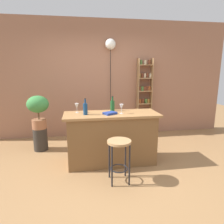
% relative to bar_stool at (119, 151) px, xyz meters
% --- Properties ---
extents(ground, '(12.00, 12.00, 0.00)m').
position_rel_bar_stool_xyz_m(ground, '(-0.01, 0.35, -0.48)').
color(ground, olive).
extents(back_wall, '(6.40, 0.10, 2.80)m').
position_rel_bar_stool_xyz_m(back_wall, '(-0.01, 2.30, 0.92)').
color(back_wall, '#9E6B51').
rests_on(back_wall, ground).
extents(kitchen_counter, '(1.63, 0.62, 0.90)m').
position_rel_bar_stool_xyz_m(kitchen_counter, '(-0.01, 0.65, -0.03)').
color(kitchen_counter, brown).
rests_on(kitchen_counter, ground).
extents(bar_stool, '(0.35, 0.35, 0.64)m').
position_rel_bar_stool_xyz_m(bar_stool, '(0.00, 0.00, 0.00)').
color(bar_stool, black).
rests_on(bar_stool, ground).
extents(spice_shelf, '(0.37, 0.18, 1.90)m').
position_rel_bar_stool_xyz_m(spice_shelf, '(1.07, 2.14, 0.51)').
color(spice_shelf, '#A87F51').
rests_on(spice_shelf, ground).
extents(plant_stool, '(0.28, 0.28, 0.46)m').
position_rel_bar_stool_xyz_m(plant_stool, '(-1.36, 1.43, -0.25)').
color(plant_stool, '#2D2823').
rests_on(plant_stool, ground).
extents(potted_plant, '(0.43, 0.38, 0.67)m').
position_rel_bar_stool_xyz_m(potted_plant, '(-1.36, 1.43, 0.40)').
color(potted_plant, '#935B3D').
rests_on(potted_plant, plant_stool).
extents(bottle_spirits_clear, '(0.07, 0.07, 0.27)m').
position_rel_bar_stool_xyz_m(bottle_spirits_clear, '(-0.45, 0.62, 0.52)').
color(bottle_spirits_clear, navy).
rests_on(bottle_spirits_clear, kitchen_counter).
extents(bottle_sauce_amber, '(0.08, 0.08, 0.27)m').
position_rel_bar_stool_xyz_m(bottle_sauce_amber, '(0.04, 0.86, 0.52)').
color(bottle_sauce_amber, '#194C23').
rests_on(bottle_sauce_amber, kitchen_counter).
extents(wine_glass_left, '(0.07, 0.07, 0.16)m').
position_rel_bar_stool_xyz_m(wine_glass_left, '(-0.59, 0.81, 0.54)').
color(wine_glass_left, silver).
rests_on(wine_glass_left, kitchen_counter).
extents(wine_glass_center, '(0.07, 0.07, 0.16)m').
position_rel_bar_stool_xyz_m(wine_glass_center, '(0.16, 0.61, 0.54)').
color(wine_glass_center, silver).
rests_on(wine_glass_center, kitchen_counter).
extents(cookbook, '(0.26, 0.23, 0.03)m').
position_rel_bar_stool_xyz_m(cookbook, '(-0.04, 0.59, 0.44)').
color(cookbook, navy).
rests_on(cookbook, kitchen_counter).
extents(pendant_globe_light, '(0.25, 0.25, 2.34)m').
position_rel_bar_stool_xyz_m(pendant_globe_light, '(0.22, 2.19, 1.71)').
color(pendant_globe_light, black).
rests_on(pendant_globe_light, ground).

